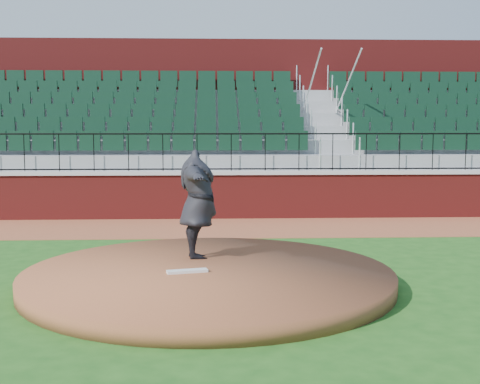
{
  "coord_description": "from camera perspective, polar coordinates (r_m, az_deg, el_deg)",
  "views": [
    {
      "loc": [
        -0.52,
        -10.5,
        2.57
      ],
      "look_at": [
        0.0,
        1.5,
        1.3
      ],
      "focal_mm": 48.43,
      "sensor_mm": 36.0,
      "label": 1
    }
  ],
  "objects": [
    {
      "name": "ground",
      "position": [
        10.82,
        0.35,
        -7.7
      ],
      "size": [
        90.0,
        90.0,
        0.0
      ],
      "primitive_type": "plane",
      "color": "#1D4E16",
      "rests_on": "ground"
    },
    {
      "name": "warning_track",
      "position": [
        16.11,
        -0.6,
        -3.12
      ],
      "size": [
        34.0,
        3.2,
        0.01
      ],
      "primitive_type": "cube",
      "color": "brown",
      "rests_on": "ground"
    },
    {
      "name": "field_wall",
      "position": [
        17.62,
        -0.77,
        -0.39
      ],
      "size": [
        34.0,
        0.35,
        1.2
      ],
      "primitive_type": "cube",
      "color": "maroon",
      "rests_on": "ground"
    },
    {
      "name": "wall_cap",
      "position": [
        17.56,
        -0.77,
        1.72
      ],
      "size": [
        34.0,
        0.45,
        0.1
      ],
      "primitive_type": "cube",
      "color": "#B7B7B7",
      "rests_on": "field_wall"
    },
    {
      "name": "wall_railing",
      "position": [
        17.53,
        -0.78,
        3.51
      ],
      "size": [
        34.0,
        0.05,
        1.0
      ],
      "primitive_type": null,
      "color": "black",
      "rests_on": "wall_cap"
    },
    {
      "name": "seating_stands",
      "position": [
        20.23,
        -1.01,
        5.27
      ],
      "size": [
        34.0,
        5.1,
        4.6
      ],
      "primitive_type": null,
      "color": "gray",
      "rests_on": "ground"
    },
    {
      "name": "concourse_wall",
      "position": [
        23.03,
        -1.19,
        6.48
      ],
      "size": [
        34.0,
        0.5,
        5.5
      ],
      "primitive_type": "cube",
      "color": "maroon",
      "rests_on": "ground"
    },
    {
      "name": "pitchers_mound",
      "position": [
        10.41,
        -2.81,
        -7.56
      ],
      "size": [
        5.89,
        5.89,
        0.25
      ],
      "primitive_type": "cylinder",
      "color": "brown",
      "rests_on": "ground"
    },
    {
      "name": "pitching_rubber",
      "position": [
        10.23,
        -4.67,
        -6.96
      ],
      "size": [
        0.66,
        0.3,
        0.04
      ],
      "primitive_type": "cube",
      "rotation": [
        0.0,
        0.0,
        0.23
      ],
      "color": "silver",
      "rests_on": "pitchers_mound"
    },
    {
      "name": "pitcher",
      "position": [
        11.16,
        -3.75,
        -1.08
      ],
      "size": [
        0.94,
        2.38,
        1.88
      ],
      "primitive_type": "imported",
      "rotation": [
        0.0,
        0.0,
        1.71
      ],
      "color": "black",
      "rests_on": "pitchers_mound"
    }
  ]
}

